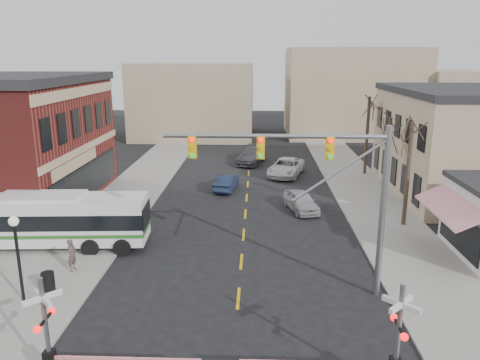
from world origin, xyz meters
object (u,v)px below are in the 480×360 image
at_px(car_a, 301,201).
at_px(car_c, 286,167).
at_px(pedestrian_far, 83,227).
at_px(pedestrian_near, 72,255).
at_px(car_d, 251,155).
at_px(car_b, 226,182).
at_px(transit_bus, 43,220).
at_px(street_lamp, 16,241).
at_px(trash_bin, 48,282).
at_px(rr_crossing_west, 59,335).
at_px(rr_crossing_east, 384,341).
at_px(traffic_signal_mast, 323,176).

relative_size(car_a, car_c, 0.73).
bearing_deg(car_a, pedestrian_far, -170.04).
bearing_deg(car_c, car_a, -70.69).
bearing_deg(pedestrian_near, car_a, -39.38).
bearing_deg(car_d, car_b, -87.71).
relative_size(transit_bus, pedestrian_near, 7.09).
bearing_deg(street_lamp, pedestrian_near, 71.18).
height_order(street_lamp, car_c, street_lamp).
height_order(trash_bin, car_d, car_d).
bearing_deg(transit_bus, car_b, 52.22).
bearing_deg(pedestrian_far, car_a, -9.50).
height_order(rr_crossing_west, car_b, rr_crossing_west).
xyz_separation_m(transit_bus, car_d, (11.66, 22.99, -0.92)).
relative_size(rr_crossing_west, trash_bin, 5.62).
relative_size(rr_crossing_east, pedestrian_far, 3.71).
xyz_separation_m(rr_crossing_east, car_b, (-6.71, 24.26, -1.30)).
bearing_deg(pedestrian_near, street_lamp, 172.06).
distance_m(rr_crossing_west, car_a, 21.43).
bearing_deg(car_b, street_lamp, 75.33).
bearing_deg(rr_crossing_east, car_b, 105.47).
bearing_deg(rr_crossing_west, pedestrian_far, 107.47).
relative_size(street_lamp, car_c, 0.70).
relative_size(car_a, car_d, 0.74).
xyz_separation_m(car_c, car_d, (-3.38, 5.20, 0.02)).
bearing_deg(car_b, car_d, -92.09).
relative_size(pedestrian_near, pedestrian_far, 1.12).
height_order(car_b, car_d, car_d).
relative_size(rr_crossing_west, pedestrian_near, 3.30).
xyz_separation_m(car_b, pedestrian_near, (-6.92, -15.74, 0.30)).
xyz_separation_m(street_lamp, car_a, (13.75, 13.68, -2.30)).
xyz_separation_m(rr_crossing_west, pedestrian_far, (-4.03, 12.79, -1.09)).
height_order(rr_crossing_west, pedestrian_near, rr_crossing_west).
distance_m(transit_bus, car_b, 15.97).
bearing_deg(car_c, pedestrian_far, -111.71).
distance_m(rr_crossing_east, trash_bin, 15.23).
bearing_deg(traffic_signal_mast, street_lamp, -174.24).
distance_m(traffic_signal_mast, car_b, 19.05).
height_order(street_lamp, pedestrian_far, street_lamp).
distance_m(traffic_signal_mast, car_c, 23.25).
bearing_deg(trash_bin, traffic_signal_mast, 2.63).
relative_size(trash_bin, car_d, 0.18).
height_order(car_b, pedestrian_near, pedestrian_near).
xyz_separation_m(transit_bus, car_b, (9.76, 12.59, -1.06)).
bearing_deg(trash_bin, car_a, 44.95).
bearing_deg(street_lamp, rr_crossing_east, -20.11).
bearing_deg(trash_bin, street_lamp, -136.87).
height_order(rr_crossing_east, car_a, rr_crossing_east).
relative_size(traffic_signal_mast, rr_crossing_west, 1.77).
bearing_deg(trash_bin, car_c, 61.92).
bearing_deg(rr_crossing_west, pedestrian_near, 109.46).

